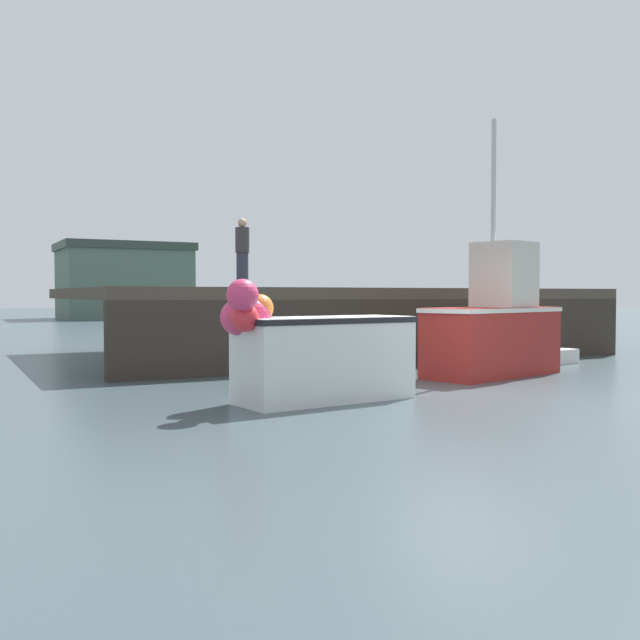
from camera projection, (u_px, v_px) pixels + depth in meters
ground at (468, 398)px, 11.40m from camera, size 120.00×160.00×0.10m
pier at (336, 300)px, 18.74m from camera, size 12.98×7.82×1.72m
fishing_boat_near_left at (316, 351)px, 10.59m from camera, size 3.10×1.34×1.79m
fishing_boat_near_right at (495, 327)px, 14.01m from camera, size 3.33×1.98×4.94m
rowboat at (547, 357)px, 16.27m from camera, size 1.78×0.85×0.37m
dockworker at (242, 253)px, 17.50m from camera, size 0.34×0.34×1.70m
warehouse at (124, 281)px, 47.92m from camera, size 8.21×6.50×4.95m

